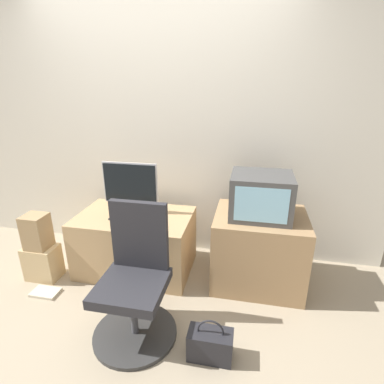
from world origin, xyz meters
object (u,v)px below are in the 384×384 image
keyboard (130,218)px  handbag (210,344)px  book (45,292)px  main_monitor (130,187)px  office_chair (135,287)px  cardboard_box_lower (43,262)px  crt_tv (261,196)px  mouse (154,221)px

keyboard → handbag: (0.85, -0.80, -0.46)m
book → handbag: bearing=-13.0°
main_monitor → office_chair: bearing=-67.5°
office_chair → book: size_ratio=4.15×
main_monitor → keyboard: size_ratio=1.51×
cardboard_box_lower → crt_tv: bearing=9.8°
main_monitor → keyboard: 0.29m
office_chair → cardboard_box_lower: (-1.07, 0.42, -0.21)m
crt_tv → book: size_ratio=2.14×
main_monitor → book: 1.16m
cardboard_box_lower → book: (0.15, -0.21, -0.15)m
crt_tv → book: (-1.75, -0.54, -0.82)m
mouse → book: 1.11m
cardboard_box_lower → book: size_ratio=1.38×
mouse → cardboard_box_lower: bearing=-167.5°
office_chair → book: office_chair is taller
keyboard → mouse: 0.24m
main_monitor → office_chair: 0.98m
crt_tv → handbag: size_ratio=1.62×
handbag → book: 1.52m
keyboard → book: keyboard is taller
crt_tv → cardboard_box_lower: bearing=-170.2°
mouse → crt_tv: (0.89, 0.11, 0.26)m
crt_tv → cardboard_box_lower: crt_tv is taller
mouse → office_chair: bearing=-84.3°
main_monitor → handbag: bearing=-46.8°
main_monitor → book: bearing=-133.9°
mouse → office_chair: size_ratio=0.07×
keyboard → office_chair: bearing=-65.6°
main_monitor → keyboard: (0.04, -0.15, -0.24)m
keyboard → cardboard_box_lower: bearing=-162.3°
cardboard_box_lower → handbag: size_ratio=1.05×
keyboard → handbag: keyboard is taller
crt_tv → office_chair: 1.21m
cardboard_box_lower → mouse: bearing=12.5°
mouse → book: size_ratio=0.29×
mouse → main_monitor: bearing=147.4°
main_monitor → keyboard: bearing=-76.1°
crt_tv → handbag: bearing=-107.5°
main_monitor → mouse: 0.40m
keyboard → handbag: 1.25m
main_monitor → crt_tv: bearing=-3.4°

